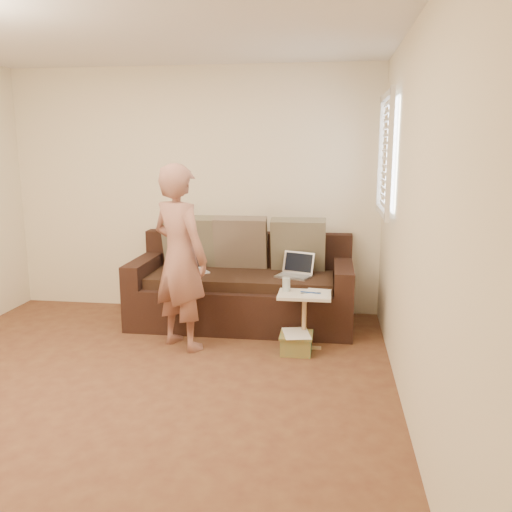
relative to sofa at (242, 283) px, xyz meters
name	(u,v)px	position (x,y,z in m)	size (l,w,h in m)	color
floor	(119,398)	(-0.60, -1.77, -0.42)	(4.50, 4.50, 0.00)	#542C1F
ceiling	(98,11)	(-0.60, -1.77, 2.18)	(4.50, 4.50, 0.00)	white
wall_back	(193,191)	(-0.60, 0.48, 0.87)	(4.00, 4.00, 0.00)	beige
wall_right	(416,224)	(1.40, -1.77, 0.87)	(4.50, 4.50, 0.00)	beige
window_blinds	(387,155)	(1.35, -0.27, 1.28)	(0.12, 0.88, 1.08)	white
sofa	(242,283)	(0.00, 0.00, 0.00)	(2.20, 0.95, 0.85)	black
pillow_left	(189,241)	(-0.60, 0.24, 0.37)	(0.55, 0.14, 0.55)	#685D4D
pillow_mid	(241,243)	(-0.05, 0.24, 0.37)	(0.55, 0.14, 0.55)	brown
pillow_right	(298,245)	(0.55, 0.20, 0.37)	(0.55, 0.14, 0.55)	#685D4D
laptop_silver	(294,277)	(0.53, -0.08, 0.10)	(0.32, 0.23, 0.22)	#B7BABC
laptop_white	(192,273)	(-0.50, -0.05, 0.10)	(0.31, 0.22, 0.22)	white
person	(180,257)	(-0.43, -0.73, 0.39)	(0.60, 0.41, 1.64)	#955151
side_table	(304,321)	(0.66, -0.62, -0.17)	(0.46, 0.32, 0.51)	silver
drinking_glass	(286,284)	(0.49, -0.56, 0.14)	(0.07, 0.07, 0.12)	silver
scissors	(311,293)	(0.71, -0.62, 0.09)	(0.18, 0.10, 0.02)	silver
paper_on_table	(317,293)	(0.77, -0.61, 0.09)	(0.21, 0.30, 0.00)	white
striped_box	(296,343)	(0.60, -0.74, -0.34)	(0.28, 0.28, 0.18)	orange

